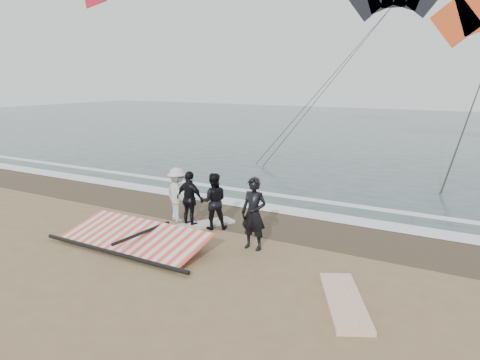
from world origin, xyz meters
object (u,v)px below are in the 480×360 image
object	(u,v)px
man_main	(254,214)
sail_rig	(136,238)
board_white	(344,301)
board_cream	(200,225)

from	to	relation	value
man_main	sail_rig	xyz separation A→B (m)	(-2.81, -1.38, -0.75)
board_white	board_cream	distance (m)	5.87
board_white	board_cream	xyz separation A→B (m)	(-5.30, 2.53, -0.00)
board_cream	sail_rig	world-z (taller)	sail_rig
man_main	sail_rig	size ratio (longest dim) A/B	0.40
board_white	sail_rig	bearing A→B (deg)	148.64
board_cream	sail_rig	size ratio (longest dim) A/B	0.45
man_main	board_cream	size ratio (longest dim) A/B	0.89
man_main	sail_rig	distance (m)	3.22
board_white	sail_rig	xyz separation A→B (m)	(-5.83, 0.35, 0.15)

